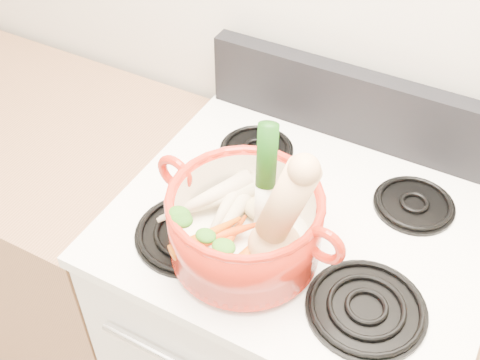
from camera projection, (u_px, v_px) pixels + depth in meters
The scene contains 21 objects.
stove_body at pixel (292, 342), 1.61m from camera, with size 0.76×0.65×0.92m, color silver.
cooktop at pixel (306, 222), 1.28m from camera, with size 0.78×0.67×0.03m, color white.
control_backsplash at pixel (361, 108), 1.40m from camera, with size 0.76×0.05×0.18m, color black.
burner_front_left at pixel (189, 233), 1.23m from camera, with size 0.22×0.22×0.02m, color black.
burner_front_right at pixel (366, 307), 1.09m from camera, with size 0.22×0.22×0.02m, color black.
burner_back_left at pixel (257, 148), 1.42m from camera, with size 0.17×0.17×0.02m, color black.
burner_back_right at pixel (414, 203), 1.29m from camera, with size 0.17×0.17×0.02m, color black.
dutch_oven at pixel (245, 225), 1.13m from camera, with size 0.29×0.29×0.14m, color #B11E0F.
pot_handle_left at pixel (175, 173), 1.17m from camera, with size 0.08×0.08×0.02m, color #B11E0F.
pot_handle_right at pixel (325, 245), 1.03m from camera, with size 0.08×0.08×0.02m, color #B11E0F.
squash at pixel (276, 214), 1.04m from camera, with size 0.10×0.10×0.25m, color tan, non-canonical shape.
leek at pixel (264, 177), 1.11m from camera, with size 0.04×0.04×0.25m, color white.
ginger at pixel (261, 210), 1.19m from camera, with size 0.08×0.06×0.04m, color tan.
parsnip_0 at pixel (231, 216), 1.17m from camera, with size 0.05×0.05×0.24m, color beige.
parsnip_1 at pixel (209, 201), 1.19m from camera, with size 0.04×0.04×0.20m, color beige.
parsnip_2 at pixel (227, 204), 1.18m from camera, with size 0.04×0.04×0.19m, color beige.
parsnip_3 at pixel (204, 198), 1.18m from camera, with size 0.04×0.04×0.20m, color beige.
carrot_0 at pixel (227, 243), 1.13m from camera, with size 0.03×0.03×0.14m, color red.
carrot_1 at pixel (219, 237), 1.13m from camera, with size 0.03×0.03×0.16m, color #DF400B.
carrot_2 at pixel (254, 248), 1.11m from camera, with size 0.03×0.03×0.17m, color #C64A09.
carrot_3 at pixel (207, 236), 1.12m from camera, with size 0.03×0.03×0.15m, color #CD550A.
Camera 1 is at (0.29, 0.58, 1.88)m, focal length 45.00 mm.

